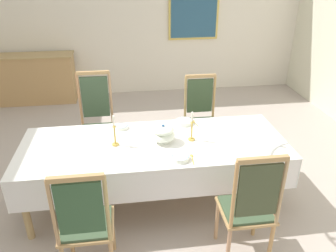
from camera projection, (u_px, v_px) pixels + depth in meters
ground at (154, 192)px, 3.96m from camera, size 6.45×6.67×0.04m
back_wall at (134, 6)px, 6.19m from camera, size 6.45×0.08×3.33m
dining_table at (154, 149)px, 3.50m from camera, size 2.73×1.01×0.74m
tablecloth at (154, 149)px, 3.51m from camera, size 2.75×1.03×0.35m
chair_south_a at (85, 223)px, 2.66m from camera, size 0.44×0.42×1.11m
chair_north_a at (97, 120)px, 4.26m from camera, size 0.44×0.42×1.22m
chair_south_b at (249, 206)px, 2.82m from camera, size 0.44×0.42×1.15m
chair_north_b at (201, 117)px, 4.44m from camera, size 0.44×0.42×1.12m
soup_tureen at (163, 134)px, 3.44m from camera, size 0.24×0.24×0.20m
candlestick_west at (115, 134)px, 3.36m from camera, size 0.07×0.07×0.33m
candlestick_east at (192, 129)px, 3.46m from camera, size 0.07×0.07×0.32m
bowl_near_left at (181, 158)px, 3.16m from camera, size 0.17×0.17×0.04m
bowl_near_right at (184, 122)px, 3.85m from camera, size 0.20×0.20×0.05m
bowl_far_left at (122, 127)px, 3.75m from camera, size 0.15×0.15×0.04m
spoon_primary at (192, 157)px, 3.21m from camera, size 0.03×0.18×0.01m
spoon_secondary at (194, 122)px, 3.90m from camera, size 0.05×0.18×0.01m
sideboard at (36, 79)px, 6.23m from camera, size 1.44×0.48×0.90m
framed_painting at (194, 2)px, 6.24m from camera, size 0.96×0.05×1.38m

